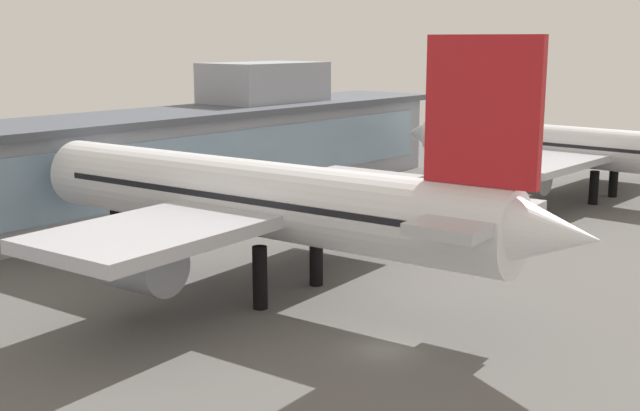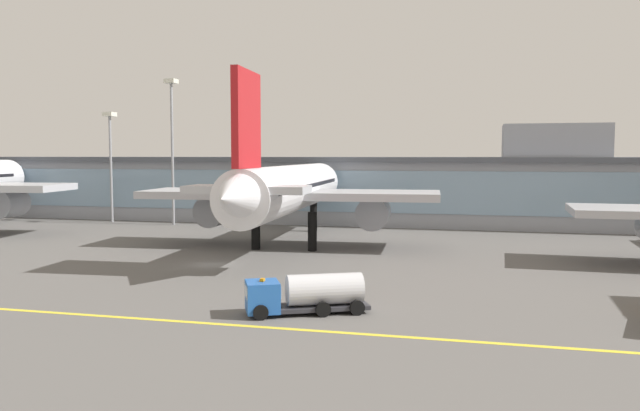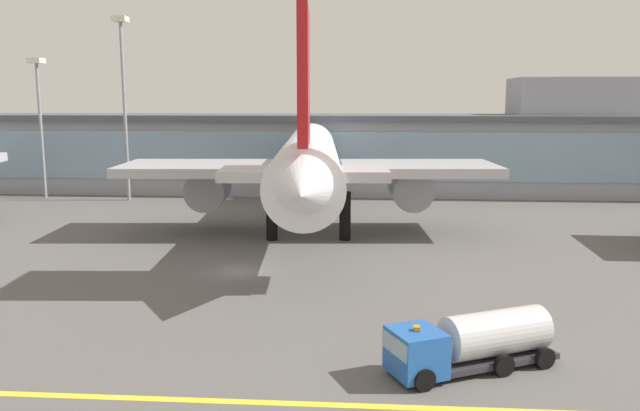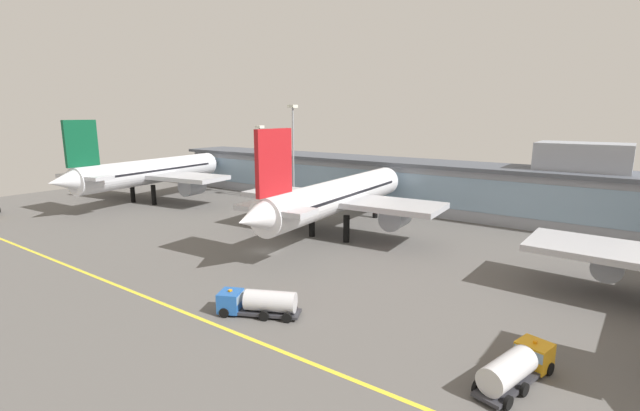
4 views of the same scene
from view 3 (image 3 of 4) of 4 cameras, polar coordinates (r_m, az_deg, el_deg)
name	(u,v)px [view 3 (image 3 of 4)]	position (r m, az deg, el deg)	size (l,w,h in m)	color
ground_plane	(239,272)	(51.79, -7.17, -5.82)	(181.77, 181.77, 0.00)	#5B5956
taxiway_centreline_stripe	(145,399)	(31.80, -15.24, -16.17)	(145.41, 0.50, 0.01)	yellow
terminal_building	(312,150)	(94.59, -0.72, 4.93)	(132.83, 14.00, 16.48)	#9399A3
airliner_near_right	(309,163)	(64.59, -0.99, 3.83)	(38.10, 52.76, 19.77)	black
service_truck_far	(468,342)	(33.89, 12.95, -11.67)	(9.21, 6.13, 2.90)	black
apron_light_mast_west	(39,104)	(95.83, -23.61, 8.22)	(1.80, 1.80, 18.92)	gray
apron_light_mast_centre	(123,82)	(89.66, -17.02, 10.40)	(1.80, 1.80, 24.04)	gray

